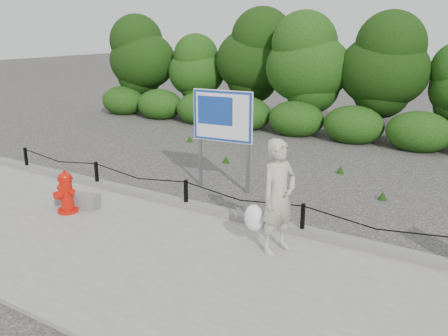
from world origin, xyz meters
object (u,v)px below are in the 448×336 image
at_px(pedestrian, 277,198).
at_px(concrete_block, 78,200).
at_px(advertising_sign, 223,121).
at_px(fire_hydrant, 66,192).

xyz_separation_m(pedestrian, concrete_block, (-4.25, -0.35, -0.77)).
bearing_deg(pedestrian, advertising_sign, 66.87).
relative_size(fire_hydrant, concrete_block, 0.97).
distance_m(fire_hydrant, advertising_sign, 3.62).
height_order(pedestrian, concrete_block, pedestrian).
relative_size(pedestrian, concrete_block, 2.11).
relative_size(fire_hydrant, advertising_sign, 0.38).
relative_size(pedestrian, advertising_sign, 0.82).
height_order(fire_hydrant, concrete_block, fire_hydrant).
distance_m(fire_hydrant, pedestrian, 4.30).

